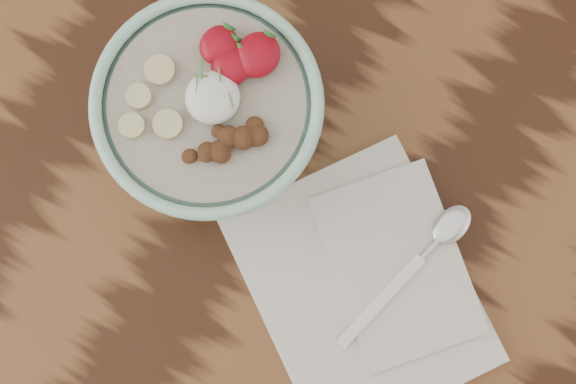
# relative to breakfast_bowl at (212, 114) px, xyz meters

# --- Properties ---
(table) EXTENTS (1.60, 0.90, 0.75)m
(table) POSITION_rel_breakfast_bowl_xyz_m (0.05, 0.07, -0.17)
(table) COLOR black
(table) RESTS_ON ground
(breakfast_bowl) EXTENTS (0.21, 0.21, 0.14)m
(breakfast_bowl) POSITION_rel_breakfast_bowl_xyz_m (0.00, 0.00, 0.00)
(breakfast_bowl) COLOR #A2DAC2
(breakfast_bowl) RESTS_ON table
(napkin) EXTENTS (0.33, 0.31, 0.02)m
(napkin) POSITION_rel_breakfast_bowl_xyz_m (0.21, -0.06, -0.07)
(napkin) COLOR silver
(napkin) RESTS_ON table
(spoon) EXTENTS (0.06, 0.19, 0.01)m
(spoon) POSITION_rel_breakfast_bowl_xyz_m (0.25, 0.01, -0.05)
(spoon) COLOR silver
(spoon) RESTS_ON napkin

